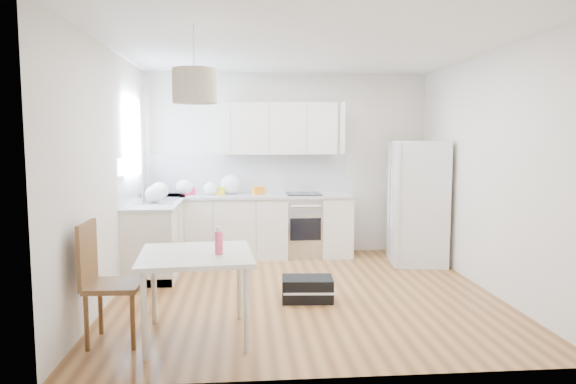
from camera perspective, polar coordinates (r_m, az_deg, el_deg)
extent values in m
plane|color=brown|center=(5.93, 1.74, -11.04)|extent=(4.20, 4.20, 0.00)
plane|color=white|center=(5.75, 1.83, 15.66)|extent=(4.20, 4.20, 0.00)
plane|color=beige|center=(7.76, -0.01, 3.15)|extent=(4.20, 0.00, 4.20)
plane|color=beige|center=(5.82, -19.22, 1.87)|extent=(0.00, 4.20, 4.20)
plane|color=beige|center=(6.28, 21.20, 2.07)|extent=(0.00, 4.20, 4.20)
cube|color=#BFE0F9|center=(6.93, -16.88, 5.86)|extent=(0.02, 1.00, 1.00)
cube|color=silver|center=(7.54, -4.37, -3.91)|extent=(3.00, 0.60, 0.88)
cube|color=silver|center=(7.04, -14.17, -4.79)|extent=(0.60, 1.80, 0.88)
cube|color=#B8BBBE|center=(7.47, -4.40, -0.44)|extent=(3.02, 0.64, 0.04)
cube|color=#B8BBBE|center=(6.97, -14.27, -1.07)|extent=(0.64, 1.82, 0.04)
cube|color=white|center=(7.74, -4.44, 2.09)|extent=(3.00, 0.01, 0.58)
cube|color=white|center=(7.00, -16.71, 1.44)|extent=(0.01, 1.80, 0.58)
cube|color=silver|center=(7.59, -1.04, 7.05)|extent=(1.70, 0.32, 0.75)
cube|color=beige|center=(4.52, -10.18, -6.94)|extent=(1.02, 1.02, 0.04)
cylinder|color=silver|center=(4.27, -15.69, -13.11)|extent=(0.05, 0.05, 0.71)
cylinder|color=silver|center=(4.25, -4.62, -12.96)|extent=(0.05, 0.05, 0.71)
cylinder|color=silver|center=(5.03, -14.68, -10.14)|extent=(0.05, 0.05, 0.71)
cylinder|color=silver|center=(5.01, -5.39, -10.01)|extent=(0.05, 0.05, 0.71)
cylinder|color=#EB4167|center=(4.42, -7.70, -5.36)|extent=(0.09, 0.09, 0.24)
cube|color=black|center=(5.60, 2.16, -10.71)|extent=(0.56, 0.39, 0.25)
cylinder|color=#C4B397|center=(4.55, -10.34, 11.51)|extent=(0.43, 0.43, 0.29)
ellipsoid|color=white|center=(7.53, -11.44, 0.52)|extent=(0.25, 0.21, 0.22)
ellipsoid|color=white|center=(7.44, -8.60, 0.36)|extent=(0.21, 0.18, 0.19)
ellipsoid|color=white|center=(7.53, -6.28, 0.83)|extent=(0.32, 0.27, 0.28)
ellipsoid|color=white|center=(7.16, -14.09, 0.18)|extent=(0.25, 0.21, 0.22)
ellipsoid|color=white|center=(6.73, -14.66, -0.25)|extent=(0.23, 0.20, 0.21)
cube|color=orange|center=(7.51, -3.32, 0.18)|extent=(0.19, 0.17, 0.11)
cube|color=yellow|center=(7.48, -7.69, 0.12)|extent=(0.17, 0.11, 0.11)
cube|color=red|center=(7.53, -11.01, 0.10)|extent=(0.19, 0.17, 0.11)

